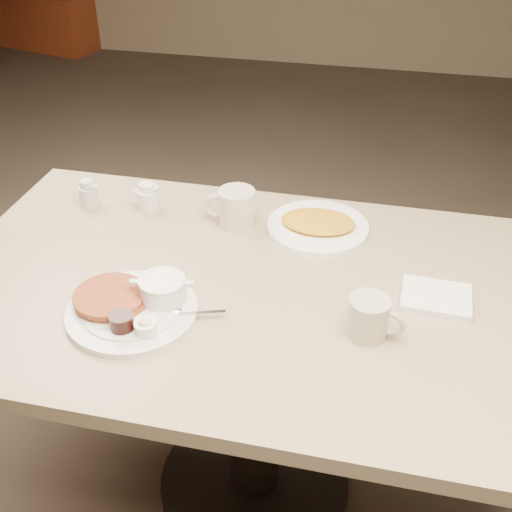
% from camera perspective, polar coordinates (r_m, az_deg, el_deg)
% --- Properties ---
extents(diner_table, '(1.50, 0.90, 0.75)m').
position_cam_1_polar(diner_table, '(1.60, -0.16, -7.51)').
color(diner_table, tan).
rests_on(diner_table, ground).
extents(main_plate, '(0.37, 0.34, 0.07)m').
position_cam_1_polar(main_plate, '(1.42, -10.82, -4.22)').
color(main_plate, silver).
rests_on(main_plate, diner_table).
extents(coffee_mug_near, '(0.13, 0.10, 0.09)m').
position_cam_1_polar(coffee_mug_near, '(1.35, 10.18, -5.41)').
color(coffee_mug_near, '#BAB0A0').
rests_on(coffee_mug_near, diner_table).
extents(napkin, '(0.16, 0.13, 0.02)m').
position_cam_1_polar(napkin, '(1.49, 15.86, -3.64)').
color(napkin, white).
rests_on(napkin, diner_table).
extents(coffee_mug_far, '(0.14, 0.11, 0.10)m').
position_cam_1_polar(coffee_mug_far, '(1.69, -1.87, 4.39)').
color(coffee_mug_far, beige).
rests_on(coffee_mug_far, diner_table).
extents(creamer_left, '(0.09, 0.08, 0.08)m').
position_cam_1_polar(creamer_left, '(1.79, -9.73, 5.17)').
color(creamer_left, silver).
rests_on(creamer_left, diner_table).
extents(creamer_right, '(0.07, 0.06, 0.08)m').
position_cam_1_polar(creamer_right, '(1.84, -14.81, 5.38)').
color(creamer_right, beige).
rests_on(creamer_right, diner_table).
extents(hash_plate, '(0.27, 0.27, 0.04)m').
position_cam_1_polar(hash_plate, '(1.69, 5.58, 2.77)').
color(hash_plate, white).
rests_on(hash_plate, diner_table).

